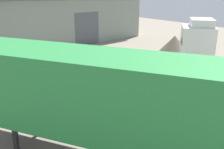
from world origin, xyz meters
TOP-DOWN VIEW (x-y plane):
  - ground_plane at (0.00, 0.00)m, footprint 60.00×60.00m
  - warehouse_building at (0.00, 18.23)m, footprint 29.79×8.97m
  - tractor_unit_white at (8.21, 0.91)m, footprint 6.00×6.64m
  - container_trailer_green at (-4.75, -3.58)m, footprint 7.98×12.12m
  - gravel_pile at (11.50, 5.99)m, footprint 2.91×2.91m
  - traffic_cone at (3.89, -2.37)m, footprint 0.40×0.40m

SIDE VIEW (x-z plane):
  - ground_plane at x=0.00m, z-range 0.00..0.00m
  - traffic_cone at x=3.89m, z-range -0.02..0.53m
  - gravel_pile at x=11.50m, z-range 0.00..1.57m
  - tractor_unit_white at x=8.21m, z-range -0.12..3.83m
  - container_trailer_green at x=-4.75m, z-range 0.56..4.75m
  - warehouse_building at x=0.00m, z-range 0.01..5.31m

